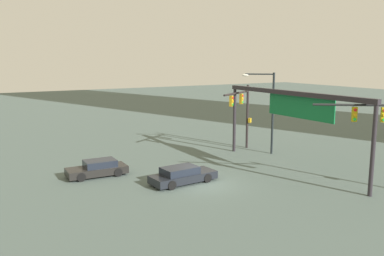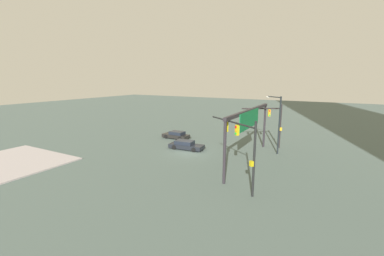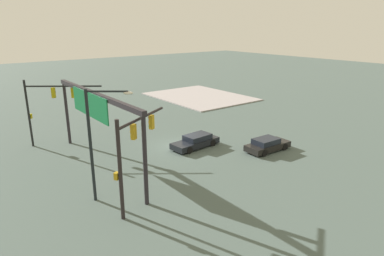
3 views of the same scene
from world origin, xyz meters
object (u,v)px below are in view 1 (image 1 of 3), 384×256
traffic_signal_opposite_side (243,108)px  sedan_car_approaching (98,169)px  streetlamp_curved_arm (269,106)px  sedan_car_waiting_far (182,175)px

traffic_signal_opposite_side → sedan_car_approaching: size_ratio=1.38×
traffic_signal_opposite_side → sedan_car_approaching: bearing=-24.3°
streetlamp_curved_arm → sedan_car_approaching: 16.35m
traffic_signal_opposite_side → streetlamp_curved_arm: bearing=88.4°
sedan_car_approaching → streetlamp_curved_arm: bearing=179.5°
traffic_signal_opposite_side → streetlamp_curved_arm: 2.60m
sedan_car_approaching → sedan_car_waiting_far: bearing=136.0°
traffic_signal_opposite_side → sedan_car_waiting_far: size_ratio=1.25×
streetlamp_curved_arm → sedan_car_waiting_far: bearing=58.3°
streetlamp_curved_arm → traffic_signal_opposite_side: bearing=-22.7°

